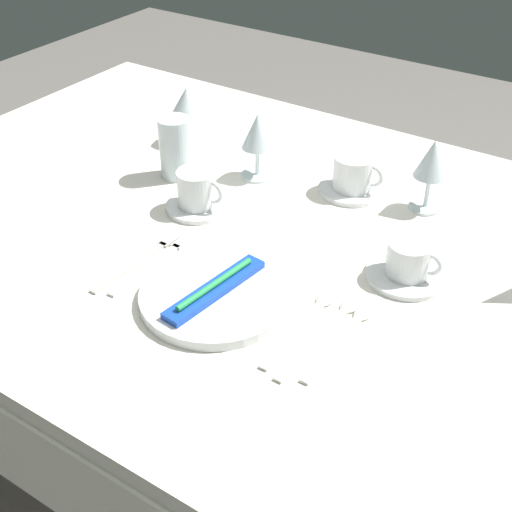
{
  "coord_description": "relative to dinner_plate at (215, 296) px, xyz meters",
  "views": [
    {
      "loc": [
        0.55,
        -0.94,
        1.47
      ],
      "look_at": [
        -0.01,
        -0.1,
        0.76
      ],
      "focal_mm": 49.96,
      "sensor_mm": 36.0,
      "label": 1
    }
  ],
  "objects": [
    {
      "name": "spoon_dessert",
      "position": [
        0.19,
        0.04,
        -0.01
      ],
      "size": [
        0.03,
        0.23,
        0.01
      ],
      "color": "beige",
      "rests_on": "dining_table"
    },
    {
      "name": "coffee_cup_right",
      "position": [
        0.24,
        0.23,
        0.03
      ],
      "size": [
        0.1,
        0.08,
        0.06
      ],
      "color": "white",
      "rests_on": "saucer_right"
    },
    {
      "name": "coffee_cup_far",
      "position": [
        -0.2,
        0.22,
        0.04
      ],
      "size": [
        0.1,
        0.08,
        0.07
      ],
      "color": "white",
      "rests_on": "saucer_far"
    },
    {
      "name": "dining_table",
      "position": [
        0.01,
        0.22,
        -0.09
      ],
      "size": [
        1.8,
        1.11,
        0.74
      ],
      "color": "silver",
      "rests_on": "ground"
    },
    {
      "name": "wine_glass_right",
      "position": [
        0.17,
        0.47,
        0.09
      ],
      "size": [
        0.07,
        0.07,
        0.15
      ],
      "color": "silver",
      "rests_on": "dining_table"
    },
    {
      "name": "wine_glass_left",
      "position": [
        -0.18,
        0.39,
        0.09
      ],
      "size": [
        0.07,
        0.07,
        0.14
      ],
      "color": "silver",
      "rests_on": "dining_table"
    },
    {
      "name": "fork_inner",
      "position": [
        -0.18,
        0.02,
        -0.01
      ],
      "size": [
        0.03,
        0.21,
        0.0
      ],
      "color": "beige",
      "rests_on": "dining_table"
    },
    {
      "name": "drink_tumbler",
      "position": [
        -0.32,
        0.3,
        0.05
      ],
      "size": [
        0.07,
        0.07,
        0.13
      ],
      "color": "silver",
      "rests_on": "dining_table"
    },
    {
      "name": "saucer_left",
      "position": [
        0.02,
        0.45,
        -0.0
      ],
      "size": [
        0.14,
        0.14,
        0.01
      ],
      "primitive_type": "cylinder",
      "color": "white",
      "rests_on": "dining_table"
    },
    {
      "name": "spoon_soup",
      "position": [
        0.15,
        0.04,
        -0.01
      ],
      "size": [
        0.03,
        0.21,
        0.01
      ],
      "color": "beige",
      "rests_on": "dining_table"
    },
    {
      "name": "coffee_cup_left",
      "position": [
        0.02,
        0.45,
        0.04
      ],
      "size": [
        0.11,
        0.08,
        0.07
      ],
      "color": "white",
      "rests_on": "saucer_left"
    },
    {
      "name": "spoon_tea",
      "position": [
        0.22,
        0.04,
        -0.01
      ],
      "size": [
        0.03,
        0.21,
        0.01
      ],
      "color": "beige",
      "rests_on": "dining_table"
    },
    {
      "name": "dinner_plate",
      "position": [
        0.0,
        0.0,
        0.0
      ],
      "size": [
        0.25,
        0.25,
        0.02
      ],
      "primitive_type": "cylinder",
      "color": "white",
      "rests_on": "dining_table"
    },
    {
      "name": "ground_plane",
      "position": [
        0.01,
        0.22,
        -0.75
      ],
      "size": [
        6.0,
        6.0,
        0.0
      ],
      "primitive_type": "plane",
      "color": "slate"
    },
    {
      "name": "toothbrush_package",
      "position": [
        0.0,
        -0.0,
        0.02
      ],
      "size": [
        0.06,
        0.21,
        0.02
      ],
      "color": "blue",
      "rests_on": "dinner_plate"
    },
    {
      "name": "saucer_right",
      "position": [
        0.23,
        0.23,
        -0.0
      ],
      "size": [
        0.14,
        0.14,
        0.01
      ],
      "primitive_type": "cylinder",
      "color": "white",
      "rests_on": "dining_table"
    },
    {
      "name": "fork_outer",
      "position": [
        -0.15,
        0.03,
        -0.01
      ],
      "size": [
        0.02,
        0.21,
        0.0
      ],
      "color": "beige",
      "rests_on": "dining_table"
    },
    {
      "name": "wine_glass_centre",
      "position": [
        -0.4,
        0.44,
        0.08
      ],
      "size": [
        0.08,
        0.08,
        0.13
      ],
      "color": "silver",
      "rests_on": "dining_table"
    },
    {
      "name": "saucer_far",
      "position": [
        -0.2,
        0.22,
        -0.0
      ],
      "size": [
        0.13,
        0.13,
        0.01
      ],
      "primitive_type": "cylinder",
      "color": "white",
      "rests_on": "dining_table"
    }
  ]
}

